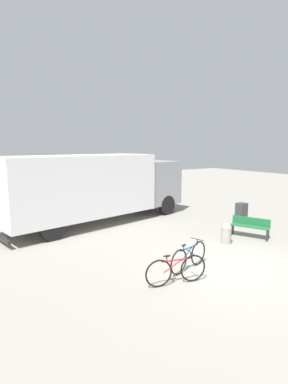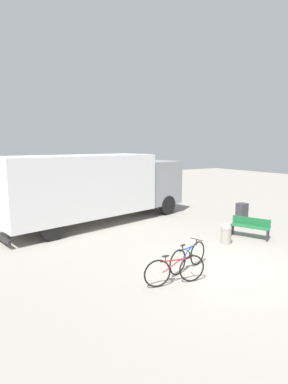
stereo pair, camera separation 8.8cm
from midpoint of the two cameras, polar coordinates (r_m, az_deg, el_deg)
The scene contains 7 objects.
ground_plane at distance 9.58m, azimuth 15.04°, elevation -13.80°, with size 60.00×60.00×0.00m, color gray.
delivery_truck at distance 14.25m, azimuth -9.12°, elevation 1.27°, with size 9.58×4.12×3.22m.
park_bench at distance 12.76m, azimuth 19.35°, elevation -6.20°, with size 0.97×1.52×0.79m.
bicycle_near at distance 8.18m, azimuth 5.82°, elevation -14.56°, with size 1.71×0.52×0.84m.
bicycle_middle at distance 9.12m, azimuth 8.27°, elevation -12.10°, with size 1.70×0.56×0.84m.
bollard_near_bench at distance 11.72m, azimuth 15.20°, elevation -7.45°, with size 0.39×0.39×0.79m.
utility_box at distance 15.20m, azimuth 17.88°, elevation -3.71°, with size 0.46×0.40×0.92m.
Camera 1 is at (-6.65, -5.89, 3.63)m, focal length 28.00 mm.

